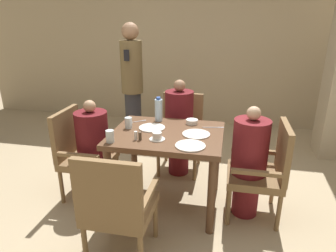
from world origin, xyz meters
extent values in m
plane|color=tan|center=(0.00, 0.00, 0.00)|extent=(16.00, 16.00, 0.00)
cube|color=tan|center=(0.00, 2.59, 1.40)|extent=(8.00, 0.06, 2.80)
cube|color=brown|center=(0.00, 0.00, 0.74)|extent=(1.03, 0.83, 0.05)
cylinder|color=brown|center=(-0.46, -0.36, 0.36)|extent=(0.07, 0.07, 0.72)
cylinder|color=brown|center=(0.46, -0.36, 0.36)|extent=(0.07, 0.07, 0.72)
cylinder|color=brown|center=(-0.46, 0.36, 0.36)|extent=(0.07, 0.07, 0.72)
cylinder|color=brown|center=(0.46, 0.36, 0.36)|extent=(0.07, 0.07, 0.72)
cube|color=brown|center=(-0.82, 0.00, 0.40)|extent=(0.49, 0.49, 0.07)
cube|color=brown|center=(-1.04, 0.00, 0.67)|extent=(0.05, 0.49, 0.48)
cube|color=brown|center=(-0.82, 0.22, 0.55)|extent=(0.44, 0.04, 0.04)
cube|color=brown|center=(-0.82, -0.22, 0.55)|extent=(0.44, 0.04, 0.04)
cylinder|color=brown|center=(-0.61, 0.21, 0.18)|extent=(0.04, 0.04, 0.36)
cylinder|color=brown|center=(-0.61, -0.21, 0.18)|extent=(0.04, 0.04, 0.36)
cylinder|color=brown|center=(-1.03, 0.21, 0.18)|extent=(0.04, 0.04, 0.36)
cylinder|color=brown|center=(-1.03, -0.21, 0.18)|extent=(0.04, 0.04, 0.36)
cylinder|color=#5B1419|center=(-0.76, 0.00, 0.22)|extent=(0.24, 0.24, 0.43)
cylinder|color=#5B1419|center=(-0.76, 0.00, 0.67)|extent=(0.32, 0.32, 0.48)
sphere|color=tan|center=(-0.76, 0.00, 0.97)|extent=(0.12, 0.12, 0.12)
cube|color=brown|center=(0.00, 0.72, 0.40)|extent=(0.49, 0.49, 0.07)
cube|color=brown|center=(0.00, 0.94, 0.67)|extent=(0.49, 0.05, 0.48)
cube|color=brown|center=(0.22, 0.72, 0.55)|extent=(0.04, 0.44, 0.04)
cube|color=brown|center=(-0.22, 0.72, 0.55)|extent=(0.04, 0.44, 0.04)
cylinder|color=brown|center=(0.21, 0.51, 0.18)|extent=(0.04, 0.04, 0.36)
cylinder|color=brown|center=(-0.21, 0.51, 0.18)|extent=(0.04, 0.04, 0.36)
cylinder|color=brown|center=(0.21, 0.93, 0.18)|extent=(0.04, 0.04, 0.36)
cylinder|color=brown|center=(-0.21, 0.93, 0.18)|extent=(0.04, 0.04, 0.36)
cylinder|color=#5B1419|center=(0.00, 0.66, 0.22)|extent=(0.24, 0.24, 0.43)
cylinder|color=#5B1419|center=(0.00, 0.66, 0.72)|extent=(0.32, 0.32, 0.57)
sphere|color=#997051|center=(0.00, 0.66, 1.07)|extent=(0.13, 0.13, 0.13)
cube|color=brown|center=(0.82, 0.00, 0.40)|extent=(0.49, 0.49, 0.07)
cube|color=brown|center=(1.04, 0.00, 0.67)|extent=(0.05, 0.49, 0.48)
cube|color=brown|center=(0.82, -0.22, 0.55)|extent=(0.44, 0.04, 0.04)
cube|color=brown|center=(0.82, 0.22, 0.55)|extent=(0.44, 0.04, 0.04)
cylinder|color=brown|center=(0.61, -0.21, 0.18)|extent=(0.04, 0.04, 0.36)
cylinder|color=brown|center=(0.61, 0.21, 0.18)|extent=(0.04, 0.04, 0.36)
cylinder|color=brown|center=(1.03, -0.21, 0.18)|extent=(0.04, 0.04, 0.36)
cylinder|color=brown|center=(1.03, 0.21, 0.18)|extent=(0.04, 0.04, 0.36)
cylinder|color=maroon|center=(0.76, 0.00, 0.22)|extent=(0.24, 0.24, 0.43)
cylinder|color=maroon|center=(0.76, 0.00, 0.69)|extent=(0.32, 0.32, 0.51)
sphere|color=tan|center=(0.76, 0.00, 1.00)|extent=(0.12, 0.12, 0.12)
cube|color=brown|center=(-0.21, -0.72, 0.40)|extent=(0.49, 0.49, 0.07)
cube|color=brown|center=(-0.21, -0.94, 0.67)|extent=(0.49, 0.05, 0.48)
cube|color=brown|center=(-0.43, -0.72, 0.55)|extent=(0.04, 0.44, 0.04)
cube|color=brown|center=(0.02, -0.72, 0.55)|extent=(0.04, 0.44, 0.04)
cylinder|color=brown|center=(-0.42, -0.51, 0.18)|extent=(0.04, 0.04, 0.36)
cylinder|color=brown|center=(0.01, -0.51, 0.18)|extent=(0.04, 0.04, 0.36)
cylinder|color=brown|center=(-0.42, -0.93, 0.18)|extent=(0.04, 0.04, 0.36)
cylinder|color=#2D2D33|center=(-0.76, 1.29, 0.40)|extent=(0.22, 0.22, 0.81)
cylinder|color=brown|center=(-0.76, 1.29, 1.15)|extent=(0.29, 0.29, 0.69)
sphere|color=#997051|center=(-0.76, 1.29, 1.61)|extent=(0.22, 0.22, 0.22)
cube|color=black|center=(-0.76, 1.11, 1.32)|extent=(0.07, 0.01, 0.14)
cylinder|color=white|center=(0.27, 0.00, 0.77)|extent=(0.25, 0.25, 0.01)
cylinder|color=white|center=(-0.17, 0.08, 0.77)|extent=(0.25, 0.25, 0.01)
cylinder|color=white|center=(0.26, -0.27, 0.77)|extent=(0.25, 0.25, 0.01)
cylinder|color=white|center=(-0.05, -0.18, 0.77)|extent=(0.14, 0.14, 0.01)
cylinder|color=white|center=(-0.05, -0.18, 0.80)|extent=(0.08, 0.08, 0.06)
cylinder|color=white|center=(0.19, 0.29, 0.79)|extent=(0.12, 0.12, 0.05)
cylinder|color=silver|center=(-0.16, 0.31, 0.88)|extent=(0.08, 0.08, 0.23)
cylinder|color=#3359B2|center=(-0.16, 0.31, 1.00)|extent=(0.04, 0.04, 0.03)
cylinder|color=silver|center=(-0.43, -0.32, 0.82)|extent=(0.07, 0.07, 0.11)
cylinder|color=silver|center=(-0.39, 0.04, 0.82)|extent=(0.07, 0.07, 0.11)
cylinder|color=white|center=(-0.23, -0.22, 0.80)|extent=(0.03, 0.03, 0.08)
cylinder|color=#4C3D2D|center=(-0.19, -0.22, 0.80)|extent=(0.03, 0.03, 0.07)
cube|color=silver|center=(-0.37, 0.23, 0.77)|extent=(0.14, 0.11, 0.00)
cube|color=silver|center=(-0.30, 0.28, 0.77)|extent=(0.04, 0.04, 0.00)
cube|color=silver|center=(0.40, 0.22, 0.77)|extent=(0.17, 0.04, 0.00)
cube|color=silver|center=(0.48, 0.24, 0.77)|extent=(0.06, 0.03, 0.00)
camera|label=1|loc=(0.54, -2.54, 1.77)|focal=32.00mm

